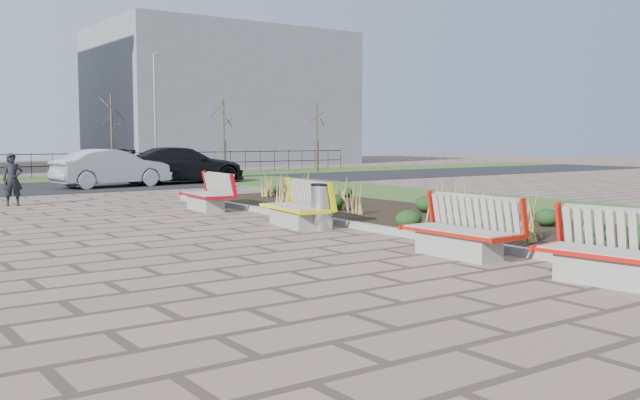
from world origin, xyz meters
TOP-DOWN VIEW (x-y plane):
  - ground at (0.00, 0.00)m, footprint 120.00×120.00m
  - planting_bed at (6.25, 5.00)m, footprint 4.50×18.00m
  - planting_curb at (3.92, 5.00)m, footprint 0.16×18.00m
  - grass_verge_near at (11.00, 5.00)m, footprint 5.00×38.00m
  - bench_a at (3.00, -1.71)m, footprint 1.17×2.20m
  - bench_b at (3.00, 1.13)m, footprint 0.93×2.11m
  - bench_c at (3.00, 6.11)m, footprint 1.16×2.20m
  - bench_d at (3.00, 10.53)m, footprint 1.10×2.18m
  - litter_bin at (3.24, 5.36)m, footprint 0.48×0.48m
  - pedestrian at (-1.00, 14.95)m, footprint 0.59×0.42m
  - car_silver at (4.05, 21.01)m, footprint 4.76×2.14m
  - car_black at (7.50, 21.71)m, footprint 5.59×2.81m
  - tree_d at (6.00, 26.50)m, footprint 1.40×1.40m
  - tree_e at (12.00, 26.50)m, footprint 1.40×1.40m
  - tree_f at (18.00, 26.50)m, footprint 1.40×1.40m
  - lamp_east at (8.00, 26.00)m, footprint 0.24×0.60m
  - building_grey at (20.00, 42.00)m, footprint 18.00×12.00m

SIDE VIEW (x-z plane):
  - ground at x=0.00m, z-range 0.00..0.00m
  - grass_verge_near at x=11.00m, z-range 0.00..0.04m
  - planting_bed at x=6.25m, z-range 0.00..0.10m
  - planting_curb at x=3.92m, z-range 0.00..0.15m
  - litter_bin at x=3.24m, z-range 0.00..0.98m
  - bench_a at x=3.00m, z-range 0.00..1.00m
  - bench_b at x=3.00m, z-range 0.00..1.00m
  - bench_c at x=3.00m, z-range 0.00..1.00m
  - bench_d at x=3.00m, z-range 0.00..1.00m
  - pedestrian at x=-1.00m, z-range 0.00..1.54m
  - car_silver at x=4.05m, z-range 0.02..1.54m
  - car_black at x=7.50m, z-range 0.02..1.58m
  - tree_d at x=6.00m, z-range 0.04..4.04m
  - tree_e at x=12.00m, z-range 0.04..4.04m
  - tree_f at x=18.00m, z-range 0.04..4.04m
  - lamp_east at x=8.00m, z-range 0.04..6.04m
  - building_grey at x=20.00m, z-range 0.00..10.00m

